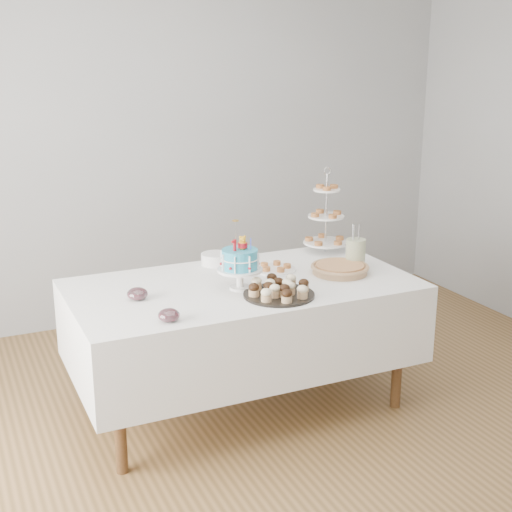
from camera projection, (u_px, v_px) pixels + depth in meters
name	position (u px, v px, depth m)	size (l,w,h in m)	color
floor	(265.00, 430.00, 3.95)	(5.00, 5.00, 0.00)	brown
walls	(266.00, 191.00, 3.57)	(5.04, 4.04, 2.70)	#939597
table	(243.00, 321.00, 4.06)	(1.92, 1.02, 0.77)	silver
birthday_cake	(240.00, 271.00, 3.87)	(0.25, 0.25, 0.38)	white
cupcake_tray	(279.00, 288.00, 3.78)	(0.38, 0.38, 0.09)	black
pie	(340.00, 268.00, 4.16)	(0.34, 0.34, 0.05)	tan
tiered_stand	(326.00, 217.00, 4.56)	(0.28, 0.28, 0.55)	silver
plate_stack	(216.00, 259.00, 4.34)	(0.18, 0.18, 0.07)	white
pastry_plate	(275.00, 268.00, 4.22)	(0.25, 0.25, 0.04)	white
jam_bowl_a	(169.00, 315.00, 3.43)	(0.11, 0.11, 0.06)	silver
jam_bowl_b	(137.00, 294.00, 3.73)	(0.11, 0.11, 0.07)	silver
utensil_pitcher	(356.00, 252.00, 4.26)	(0.12, 0.12, 0.26)	beige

